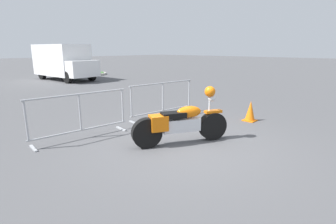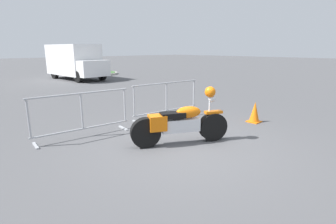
% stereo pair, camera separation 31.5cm
% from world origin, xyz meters
% --- Properties ---
extents(ground_plane, '(120.00, 120.00, 0.00)m').
position_xyz_m(ground_plane, '(0.00, 0.00, 0.00)').
color(ground_plane, '#4C4C4F').
extents(motorcycle, '(2.05, 1.17, 1.25)m').
position_xyz_m(motorcycle, '(0.11, 0.24, 0.48)').
color(motorcycle, black).
rests_on(motorcycle, ground).
extents(crowd_barrier_near, '(2.35, 0.66, 1.07)m').
position_xyz_m(crowd_barrier_near, '(-1.25, 2.15, 0.56)').
color(crowd_barrier_near, '#9EA0A5').
rests_on(crowd_barrier_near, ground).
extents(crowd_barrier_far, '(2.35, 0.66, 1.07)m').
position_xyz_m(crowd_barrier_far, '(1.46, 2.15, 0.56)').
color(crowd_barrier_far, '#9EA0A5').
rests_on(crowd_barrier_far, ground).
extents(delivery_van, '(2.28, 5.12, 2.31)m').
position_xyz_m(delivery_van, '(3.90, 13.85, 1.24)').
color(delivery_van, white).
rests_on(delivery_van, ground).
extents(planter_island, '(3.73, 3.73, 1.19)m').
position_xyz_m(planter_island, '(6.27, 16.43, 0.38)').
color(planter_island, '#ADA89E').
rests_on(planter_island, ground).
extents(traffic_cone, '(0.34, 0.34, 0.59)m').
position_xyz_m(traffic_cone, '(2.91, -0.00, 0.29)').
color(traffic_cone, orange).
rests_on(traffic_cone, ground).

